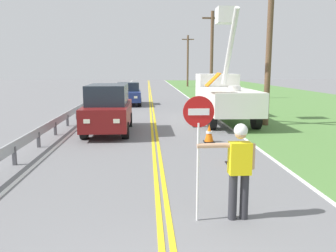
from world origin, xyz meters
The scene contains 17 objects.
grass_verge_right centered at (11.60, 20.00, 0.00)m, with size 16.00×110.00×0.01m, color #517F3D.
centerline_yellow_left centered at (-0.09, 20.00, 0.01)m, with size 0.11×110.00×0.01m, color yellow.
centerline_yellow_right centered at (0.09, 20.00, 0.01)m, with size 0.11×110.00×0.01m, color yellow.
edge_line_right centered at (3.60, 20.00, 0.01)m, with size 0.12×110.00×0.01m, color silver.
edge_line_left centered at (-3.60, 20.00, 0.01)m, with size 0.12×110.00×0.01m, color silver.
flagger_worker centered at (1.38, 3.44, 1.05)m, with size 1.09×0.25×1.83m.
stop_sign_paddle centered at (0.62, 3.41, 1.71)m, with size 0.56×0.04×2.33m.
utility_bucket_truck centered at (3.73, 15.46, 1.43)m, with size 2.72×6.83×5.85m.
oncoming_suv_nearest centered at (-2.01, 12.52, 1.06)m, with size 1.92×4.61×2.10m.
oncoming_sedan_second centered at (-1.74, 23.96, 0.83)m, with size 2.04×4.17×1.70m.
utility_pole_near centered at (5.56, 14.00, 4.03)m, with size 1.80×0.28×7.69m.
utility_pole_mid centered at (5.45, 28.35, 4.02)m, with size 1.80×0.28×7.69m.
utility_pole_far centered at (5.78, 49.47, 3.94)m, with size 1.80×0.28×7.53m.
traffic_cone_lead centered at (2.23, 7.17, 0.34)m, with size 0.40×0.40×0.70m.
traffic_cone_mid centered at (2.06, 10.23, 0.34)m, with size 0.40×0.40×0.70m.
traffic_cone_tail centered at (2.08, 13.70, 0.34)m, with size 0.40×0.40×0.70m.
guardrail_left_shoulder centered at (-4.20, 15.44, 0.52)m, with size 0.10×32.00×0.71m.
Camera 1 is at (-0.29, -2.63, 2.82)m, focal length 36.93 mm.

